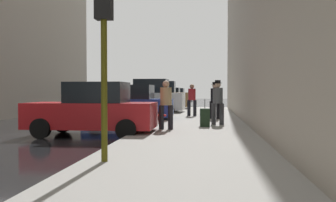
{
  "coord_description": "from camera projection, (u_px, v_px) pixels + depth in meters",
  "views": [
    {
      "loc": [
        6.48,
        -11.29,
        1.5
      ],
      "look_at": [
        4.7,
        4.98,
        1.05
      ],
      "focal_mm": 40.0,
      "sensor_mm": 36.0,
      "label": 1
    }
  ],
  "objects": [
    {
      "name": "pedestrian_with_beanie",
      "position": [
        218.0,
        100.0,
        14.93
      ],
      "size": [
        0.51,
        0.43,
        1.78
      ],
      "color": "#333338",
      "rests_on": "sidewalk"
    },
    {
      "name": "parked_bronze_suv",
      "position": [
        160.0,
        97.0,
        29.33
      ],
      "size": [
        4.62,
        2.11,
        2.25
      ],
      "color": "brown",
      "rests_on": "ground_plane"
    },
    {
      "name": "pedestrian_in_red_jacket",
      "position": [
        192.0,
        98.0,
        20.1
      ],
      "size": [
        0.51,
        0.42,
        1.71
      ],
      "color": "black",
      "rests_on": "sidewalk"
    },
    {
      "name": "pedestrian_in_tan_coat",
      "position": [
        166.0,
        102.0,
        13.07
      ],
      "size": [
        0.5,
        0.41,
        1.71
      ],
      "color": "black",
      "rests_on": "sidewalk"
    },
    {
      "name": "traffic_light",
      "position": [
        104.0,
        25.0,
        7.09
      ],
      "size": [
        0.32,
        0.32,
        3.6
      ],
      "color": "#514C0F",
      "rests_on": "sidewalk"
    },
    {
      "name": "parked_dark_green_sedan",
      "position": [
        168.0,
        98.0,
        34.91
      ],
      "size": [
        4.23,
        2.12,
        1.79
      ],
      "color": "#193828",
      "rests_on": "ground_plane"
    },
    {
      "name": "sidewalk",
      "position": [
        193.0,
        138.0,
        11.31
      ],
      "size": [
        4.0,
        40.0,
        0.15
      ],
      "primitive_type": "cube",
      "color": "gray",
      "rests_on": "ground_plane"
    },
    {
      "name": "parked_gray_coupe",
      "position": [
        174.0,
        97.0,
        40.91
      ],
      "size": [
        4.27,
        2.18,
        1.79
      ],
      "color": "slate",
      "rests_on": "ground_plane"
    },
    {
      "name": "parked_red_hatchback",
      "position": [
        93.0,
        110.0,
        12.45
      ],
      "size": [
        4.21,
        2.08,
        1.79
      ],
      "color": "#B2191E",
      "rests_on": "ground_plane"
    },
    {
      "name": "parked_blue_sedan",
      "position": [
        130.0,
        104.0,
        18.18
      ],
      "size": [
        4.23,
        2.11,
        1.79
      ],
      "color": "navy",
      "rests_on": "ground_plane"
    },
    {
      "name": "ground_plane",
      "position": [
        5.0,
        138.0,
        11.97
      ],
      "size": [
        120.0,
        120.0,
        0.0
      ],
      "primitive_type": "plane",
      "color": "black"
    },
    {
      "name": "fire_hydrant",
      "position": [
        161.0,
        114.0,
        16.03
      ],
      "size": [
        0.42,
        0.22,
        0.7
      ],
      "color": "red",
      "rests_on": "sidewalk"
    },
    {
      "name": "pedestrian_with_fedora",
      "position": [
        215.0,
        98.0,
        17.96
      ],
      "size": [
        0.51,
        0.42,
        1.78
      ],
      "color": "black",
      "rests_on": "sidewalk"
    },
    {
      "name": "rolling_suitcase",
      "position": [
        205.0,
        117.0,
        14.22
      ],
      "size": [
        0.39,
        0.58,
        1.04
      ],
      "color": "black",
      "rests_on": "sidewalk"
    },
    {
      "name": "parked_white_van",
      "position": [
        149.0,
        98.0,
        24.1
      ],
      "size": [
        4.66,
        2.19,
        2.25
      ],
      "color": "silver",
      "rests_on": "ground_plane"
    }
  ]
}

